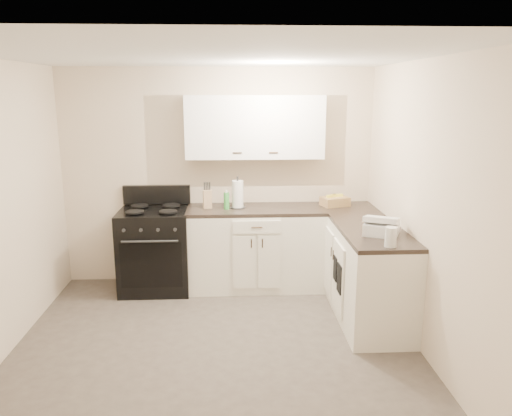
{
  "coord_description": "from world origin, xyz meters",
  "views": [
    {
      "loc": [
        0.15,
        -4.0,
        2.23
      ],
      "look_at": [
        0.4,
        0.85,
        1.09
      ],
      "focal_mm": 35.0,
      "sensor_mm": 36.0,
      "label": 1
    }
  ],
  "objects_px": {
    "countertop_grill": "(381,229)",
    "stove": "(156,251)",
    "knife_block": "(207,199)",
    "paper_towel": "(238,194)",
    "wicker_basket": "(335,201)"
  },
  "relations": [
    {
      "from": "knife_block",
      "to": "paper_towel",
      "type": "height_order",
      "value": "paper_towel"
    },
    {
      "from": "wicker_basket",
      "to": "countertop_grill",
      "type": "height_order",
      "value": "countertop_grill"
    },
    {
      "from": "knife_block",
      "to": "countertop_grill",
      "type": "relative_size",
      "value": 0.69
    },
    {
      "from": "stove",
      "to": "knife_block",
      "type": "bearing_deg",
      "value": 5.25
    },
    {
      "from": "stove",
      "to": "paper_towel",
      "type": "relative_size",
      "value": 3.02
    },
    {
      "from": "stove",
      "to": "paper_towel",
      "type": "bearing_deg",
      "value": 2.73
    },
    {
      "from": "paper_towel",
      "to": "stove",
      "type": "bearing_deg",
      "value": -177.27
    },
    {
      "from": "stove",
      "to": "wicker_basket",
      "type": "xyz_separation_m",
      "value": [
        2.07,
        0.09,
        0.53
      ]
    },
    {
      "from": "knife_block",
      "to": "countertop_grill",
      "type": "xyz_separation_m",
      "value": [
        1.65,
        -1.16,
        -0.05
      ]
    },
    {
      "from": "stove",
      "to": "knife_block",
      "type": "xyz_separation_m",
      "value": [
        0.6,
        0.06,
        0.58
      ]
    },
    {
      "from": "knife_block",
      "to": "countertop_grill",
      "type": "height_order",
      "value": "knife_block"
    },
    {
      "from": "countertop_grill",
      "to": "stove",
      "type": "bearing_deg",
      "value": 178.66
    },
    {
      "from": "knife_block",
      "to": "wicker_basket",
      "type": "xyz_separation_m",
      "value": [
        1.47,
        0.04,
        -0.05
      ]
    },
    {
      "from": "countertop_grill",
      "to": "paper_towel",
      "type": "bearing_deg",
      "value": 163.51
    },
    {
      "from": "stove",
      "to": "paper_towel",
      "type": "xyz_separation_m",
      "value": [
        0.94,
        0.04,
        0.64
      ]
    }
  ]
}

